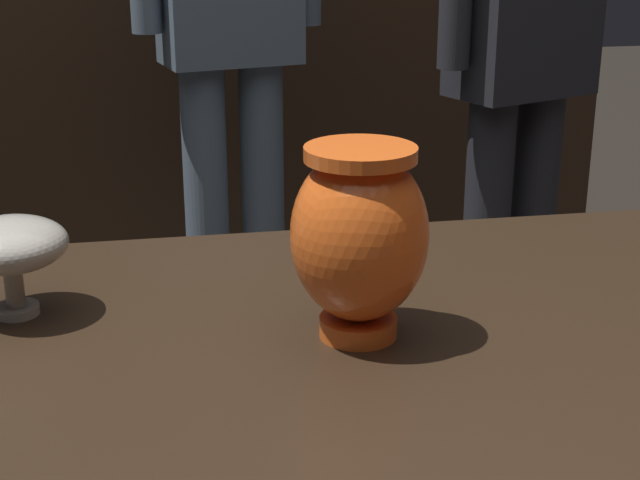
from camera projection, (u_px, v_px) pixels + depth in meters
back_display_shelf at (183, 134)px, 3.05m from camera, size 2.60×0.40×0.99m
vase_centerpiece at (360, 236)px, 0.89m from camera, size 0.13×0.13×0.19m
vase_tall_behind at (10, 247)px, 0.95m from camera, size 0.11×0.11×0.10m
visitor_near_right at (523, 30)px, 2.16m from camera, size 0.44×0.29×1.57m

